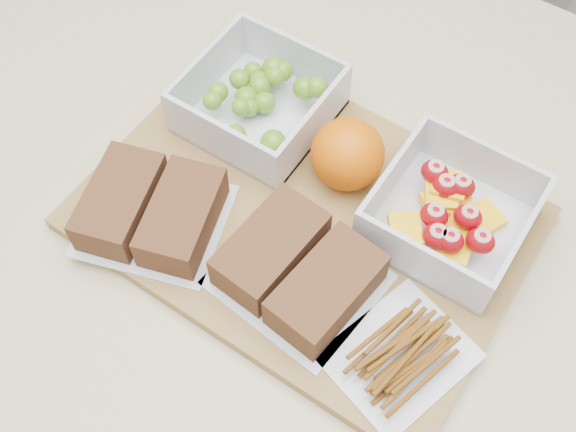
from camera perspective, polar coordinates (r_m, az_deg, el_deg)
name	(u,v)px	position (r m, az deg, el deg)	size (l,w,h in m)	color
counter	(284,374)	(1.14, -0.34, -12.39)	(1.20, 0.90, 0.90)	beige
cutting_board	(304,218)	(0.72, 1.31, -0.17)	(0.42, 0.30, 0.02)	#9E7A41
grape_container	(262,101)	(0.77, -2.07, 9.06)	(0.14, 0.14, 0.06)	silver
fruit_container	(450,215)	(0.71, 12.67, 0.07)	(0.14, 0.14, 0.06)	silver
orange	(348,154)	(0.71, 4.73, 4.89)	(0.07, 0.07, 0.07)	#E66405
sandwich_bag_left	(151,210)	(0.71, -10.75, 0.48)	(0.17, 0.16, 0.04)	silver
sandwich_bag_center	(298,270)	(0.66, 0.82, -4.27)	(0.15, 0.14, 0.04)	silver
pretzel_bag	(401,351)	(0.65, 8.93, -10.52)	(0.13, 0.14, 0.03)	silver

